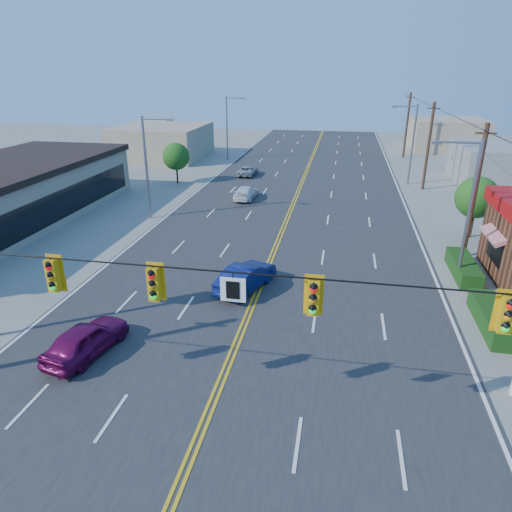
% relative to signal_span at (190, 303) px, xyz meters
% --- Properties ---
extents(ground, '(160.00, 160.00, 0.00)m').
position_rel_signal_span_xyz_m(ground, '(0.12, 0.00, -4.89)').
color(ground, gray).
rests_on(ground, ground).
extents(road, '(20.00, 120.00, 0.06)m').
position_rel_signal_span_xyz_m(road, '(0.12, 20.00, -4.86)').
color(road, '#2D2D30').
rests_on(road, ground).
extents(signal_span, '(24.32, 0.34, 9.00)m').
position_rel_signal_span_xyz_m(signal_span, '(0.00, 0.00, 0.00)').
color(signal_span, '#47301E').
rests_on(signal_span, ground).
extents(streetlight_se, '(2.55, 0.25, 8.00)m').
position_rel_signal_span_xyz_m(streetlight_se, '(10.91, 14.00, -0.37)').
color(streetlight_se, gray).
rests_on(streetlight_se, ground).
extents(streetlight_ne, '(2.55, 0.25, 8.00)m').
position_rel_signal_span_xyz_m(streetlight_ne, '(10.91, 38.00, -0.37)').
color(streetlight_ne, gray).
rests_on(streetlight_ne, ground).
extents(streetlight_sw, '(2.55, 0.25, 8.00)m').
position_rel_signal_span_xyz_m(streetlight_sw, '(-10.67, 22.00, -0.37)').
color(streetlight_sw, gray).
rests_on(streetlight_sw, ground).
extents(streetlight_nw, '(2.55, 0.25, 8.00)m').
position_rel_signal_span_xyz_m(streetlight_nw, '(-10.67, 48.00, -0.37)').
color(streetlight_nw, gray).
rests_on(streetlight_nw, ground).
extents(utility_pole_near, '(0.28, 0.28, 8.40)m').
position_rel_signal_span_xyz_m(utility_pole_near, '(12.32, 18.00, -0.69)').
color(utility_pole_near, '#47301E').
rests_on(utility_pole_near, ground).
extents(utility_pole_mid, '(0.28, 0.28, 8.40)m').
position_rel_signal_span_xyz_m(utility_pole_mid, '(12.32, 36.00, -0.69)').
color(utility_pole_mid, '#47301E').
rests_on(utility_pole_mid, ground).
extents(utility_pole_far, '(0.28, 0.28, 8.40)m').
position_rel_signal_span_xyz_m(utility_pole_far, '(12.32, 54.00, -0.69)').
color(utility_pole_far, '#47301E').
rests_on(utility_pole_far, ground).
extents(tree_kfc_rear, '(2.94, 2.94, 4.41)m').
position_rel_signal_span_xyz_m(tree_kfc_rear, '(13.62, 22.00, -1.95)').
color(tree_kfc_rear, '#47301E').
rests_on(tree_kfc_rear, ground).
extents(tree_west, '(2.80, 2.80, 4.20)m').
position_rel_signal_span_xyz_m(tree_west, '(-12.88, 34.00, -2.09)').
color(tree_west, '#47301E').
rests_on(tree_west, ground).
extents(bld_west_far, '(11.00, 12.00, 4.20)m').
position_rel_signal_span_xyz_m(bld_west_far, '(-19.88, 48.00, -2.79)').
color(bld_west_far, tan).
rests_on(bld_west_far, ground).
extents(bld_east_far, '(10.00, 10.00, 4.40)m').
position_rel_signal_span_xyz_m(bld_east_far, '(19.12, 62.00, -2.69)').
color(bld_east_far, tan).
rests_on(bld_east_far, ground).
extents(car_magenta, '(2.46, 4.39, 1.41)m').
position_rel_signal_span_xyz_m(car_magenta, '(-5.95, 3.42, -4.18)').
color(car_magenta, '#6B0B45').
rests_on(car_magenta, ground).
extents(car_blue, '(2.88, 4.67, 1.45)m').
position_rel_signal_span_xyz_m(car_blue, '(-0.58, 10.68, -4.16)').
color(car_blue, navy).
rests_on(car_blue, ground).
extents(car_white, '(1.84, 4.19, 1.20)m').
position_rel_signal_span_xyz_m(car_white, '(-4.40, 28.94, -4.29)').
color(car_white, white).
rests_on(car_white, ground).
extents(car_silver, '(1.90, 3.98, 1.10)m').
position_rel_signal_span_xyz_m(car_silver, '(-6.25, 38.77, -4.34)').
color(car_silver, '#BABBBF').
rests_on(car_silver, ground).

